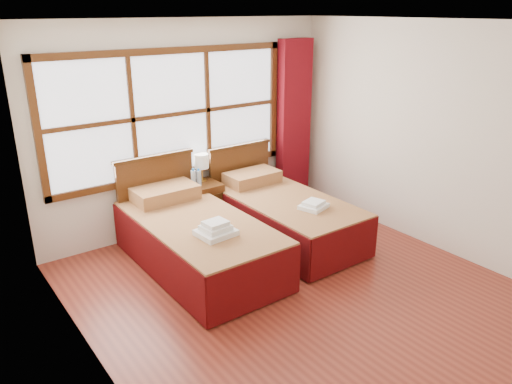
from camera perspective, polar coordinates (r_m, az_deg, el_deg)
floor at (r=5.11m, az=5.62°, el=-11.75°), size 4.50×4.50×0.00m
ceiling at (r=4.33m, az=6.86°, el=18.79°), size 4.50×4.50×0.00m
wall_back at (r=6.34m, az=-7.67°, el=7.34°), size 4.00×0.00×4.00m
wall_left at (r=3.61m, az=-18.19°, el=-3.72°), size 0.00×4.50×4.50m
wall_right at (r=6.04m, az=20.47°, el=5.59°), size 0.00×4.50×4.50m
window at (r=6.15m, az=-9.65°, el=8.74°), size 3.16×0.06×1.56m
curtain at (r=7.14m, az=4.33°, el=7.87°), size 0.50×0.16×2.30m
bed_left at (r=5.53m, az=-6.89°, el=-5.35°), size 1.09×2.11×1.06m
bed_right at (r=6.17m, az=3.11°, el=-2.58°), size 1.03×2.05×1.00m
nightstand at (r=6.42m, az=-6.23°, el=-1.71°), size 0.47×0.46×0.62m
towels_left at (r=5.00m, az=-4.62°, el=-4.32°), size 0.38×0.34×0.15m
towels_right at (r=5.77m, az=6.60°, el=-1.51°), size 0.36×0.33×0.09m
lamp at (r=6.35m, az=-6.25°, el=3.44°), size 0.18×0.18×0.35m
bottle_near at (r=6.19m, az=-7.15°, el=1.56°), size 0.06×0.06×0.24m
bottle_far at (r=6.21m, az=-6.54°, el=1.59°), size 0.06×0.06×0.23m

